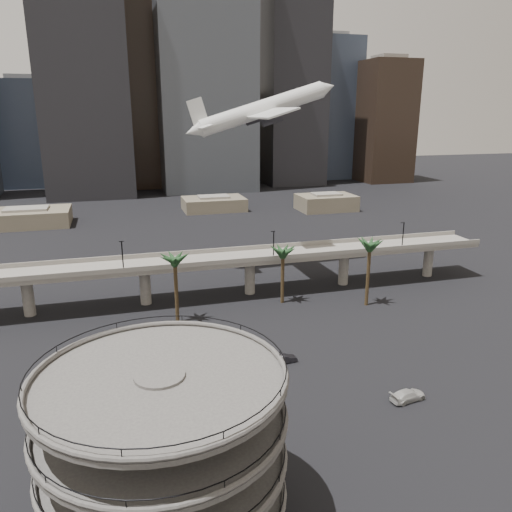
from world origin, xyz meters
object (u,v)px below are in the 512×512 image
object	(u,v)px
parking_ramp	(163,439)
car_b	(284,359)
car_a	(225,392)
overpass	(198,265)
car_c	(408,395)
airborne_jet	(262,110)

from	to	relation	value
parking_ramp	car_b	distance (m)	35.87
car_b	car_a	bearing A→B (deg)	118.07
parking_ramp	overpass	xyz separation A→B (m)	(13.00, 59.00, -2.50)
parking_ramp	car_c	size ratio (longest dim) A/B	4.24
car_b	car_c	size ratio (longest dim) A/B	0.79
overpass	car_b	distance (m)	33.09
airborne_jet	car_c	xyz separation A→B (m)	(2.26, -62.66, -37.45)
parking_ramp	overpass	world-z (taller)	parking_ramp
parking_ramp	overpass	distance (m)	60.46
car_a	car_c	size ratio (longest dim) A/B	0.92
parking_ramp	car_a	xyz separation A→B (m)	(9.94, 20.40, -9.01)
airborne_jet	overpass	bearing A→B (deg)	-140.27
car_a	car_c	world-z (taller)	car_a
airborne_jet	car_b	world-z (taller)	airborne_jet
car_a	car_b	xyz separation A→B (m)	(11.07, 7.20, -0.14)
overpass	car_a	world-z (taller)	overpass
overpass	airborne_jet	bearing A→B (deg)	41.93
overpass	airborne_jet	xyz separation A→B (m)	(18.51, 16.63, 30.87)
car_b	airborne_jet	bearing A→B (deg)	-17.30
airborne_jet	car_c	bearing A→B (deg)	-90.13
car_c	airborne_jet	bearing A→B (deg)	-7.68
airborne_jet	car_b	bearing A→B (deg)	-104.54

